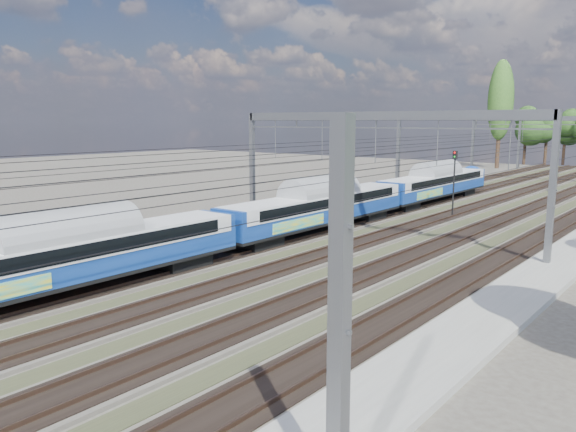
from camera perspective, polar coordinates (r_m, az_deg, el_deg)
The scene contains 7 objects.
track_bed at distance 53.33m, azimuth 16.83°, elevation 0.30°, with size 21.00×130.00×0.34m.
platform at distance 26.39m, azimuth 20.33°, elevation -9.10°, with size 3.00×70.00×0.30m, color gray.
catenary at distance 59.81m, azimuth 20.24°, elevation 7.16°, with size 25.65×130.00×9.00m.
poplar at distance 107.52m, azimuth 20.80°, elevation 10.89°, with size 4.40×4.40×19.04m.
emu_train at distance 41.54m, azimuth 2.94°, elevation 1.48°, with size 2.88×60.98×4.21m.
worker at distance 74.68m, azimuth 25.25°, elevation 2.96°, with size 0.64×0.42×1.76m, color black.
signal_near at distance 51.02m, azimuth 16.52°, elevation 3.97°, with size 0.41×0.38×5.81m.
Camera 1 is at (19.67, -3.88, 8.34)m, focal length 35.00 mm.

